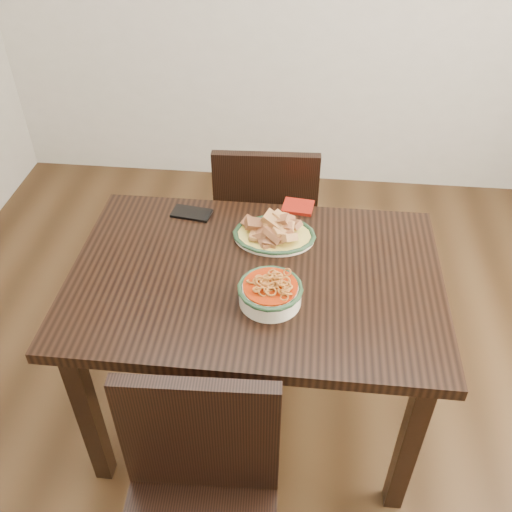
# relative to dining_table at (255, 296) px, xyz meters

# --- Properties ---
(floor) EXTENTS (3.50, 3.50, 0.00)m
(floor) POSITION_rel_dining_table_xyz_m (0.08, 0.05, -0.65)
(floor) COLOR #322010
(floor) RESTS_ON ground
(dining_table) EXTENTS (1.21, 0.81, 0.75)m
(dining_table) POSITION_rel_dining_table_xyz_m (0.00, 0.00, 0.00)
(dining_table) COLOR black
(dining_table) RESTS_ON ground
(chair_far) EXTENTS (0.44, 0.44, 0.89)m
(chair_far) POSITION_rel_dining_table_xyz_m (-0.02, 0.64, -0.15)
(chair_far) COLOR black
(chair_far) RESTS_ON ground
(chair_near) EXTENTS (0.44, 0.44, 0.89)m
(chair_near) POSITION_rel_dining_table_xyz_m (-0.08, -0.66, -0.15)
(chair_near) COLOR black
(chair_near) RESTS_ON ground
(fish_plate) EXTENTS (0.28, 0.22, 0.11)m
(fish_plate) POSITION_rel_dining_table_xyz_m (0.05, 0.20, 0.14)
(fish_plate) COLOR beige
(fish_plate) RESTS_ON dining_table
(noodle_bowl) EXTENTS (0.20, 0.20, 0.08)m
(noodle_bowl) POSITION_rel_dining_table_xyz_m (0.06, -0.12, 0.14)
(noodle_bowl) COLOR #F0E9CB
(noodle_bowl) RESTS_ON dining_table
(smartphone) EXTENTS (0.15, 0.10, 0.01)m
(smartphone) POSITION_rel_dining_table_xyz_m (-0.27, 0.31, 0.10)
(smartphone) COLOR black
(smartphone) RESTS_ON dining_table
(napkin) EXTENTS (0.12, 0.11, 0.01)m
(napkin) POSITION_rel_dining_table_xyz_m (0.12, 0.39, 0.10)
(napkin) COLOR maroon
(napkin) RESTS_ON dining_table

